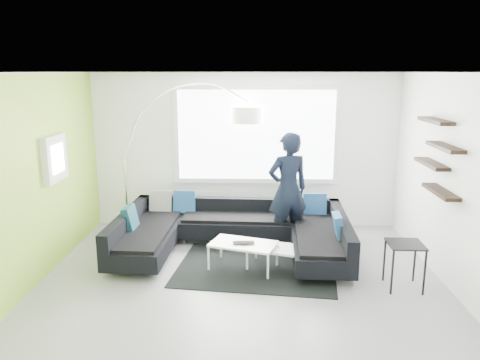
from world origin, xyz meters
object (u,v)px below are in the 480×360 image
(coffee_table, at_px, (259,256))
(laptop, at_px, (244,244))
(sectional_sofa, at_px, (233,234))
(arc_lamp, at_px, (124,161))
(side_table, at_px, (404,266))
(person, at_px, (288,189))

(coffee_table, bearing_deg, laptop, -142.34)
(sectional_sofa, relative_size, arc_lamp, 1.37)
(coffee_table, bearing_deg, side_table, 1.35)
(sectional_sofa, distance_m, arc_lamp, 2.31)
(side_table, height_order, laptop, side_table)
(coffee_table, bearing_deg, sectional_sofa, 145.61)
(side_table, distance_m, person, 2.22)
(arc_lamp, relative_size, person, 1.41)
(laptop, bearing_deg, sectional_sofa, 102.56)
(sectional_sofa, xyz_separation_m, laptop, (0.18, -0.61, 0.07))
(side_table, bearing_deg, arc_lamp, 154.69)
(laptop, bearing_deg, arc_lamp, 139.97)
(person, bearing_deg, side_table, 112.78)
(side_table, bearing_deg, person, 132.06)
(arc_lamp, bearing_deg, side_table, -34.98)
(side_table, relative_size, laptop, 1.93)
(person, bearing_deg, laptop, 38.26)
(coffee_table, xyz_separation_m, arc_lamp, (-2.30, 1.42, 1.12))
(arc_lamp, distance_m, side_table, 4.76)
(arc_lamp, bearing_deg, laptop, -45.47)
(arc_lamp, xyz_separation_m, person, (2.77, -0.40, -0.38))
(arc_lamp, xyz_separation_m, laptop, (2.08, -1.50, -0.91))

